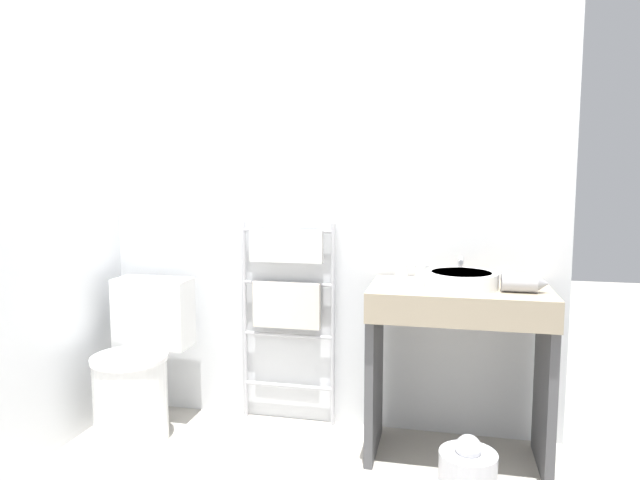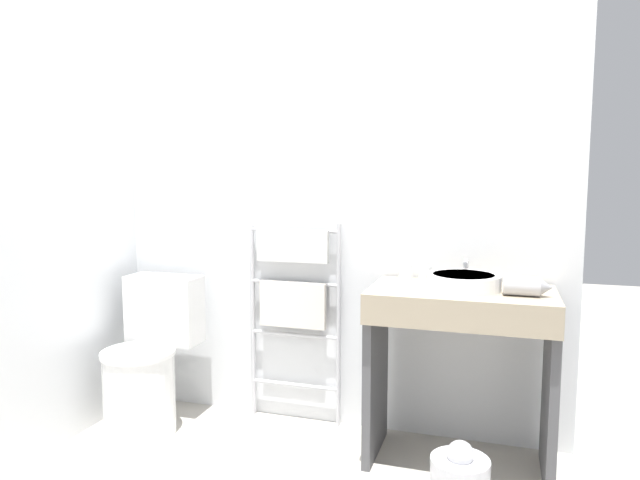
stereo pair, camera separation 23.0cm
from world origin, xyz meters
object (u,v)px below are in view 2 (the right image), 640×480
(toilet, at_px, (148,364))
(towel_radiator, at_px, (293,289))
(hair_dryer, at_px, (524,285))
(sink_basin, at_px, (463,281))
(cup_near_wall, at_px, (405,272))
(cup_near_edge, at_px, (425,274))

(toilet, distance_m, towel_radiator, 0.86)
(towel_radiator, height_order, hair_dryer, towel_radiator)
(toilet, distance_m, sink_basin, 1.69)
(cup_near_wall, xyz_separation_m, hair_dryer, (0.54, -0.20, 0.00))
(toilet, bearing_deg, cup_near_edge, 8.81)
(cup_near_wall, bearing_deg, towel_radiator, 174.99)
(sink_basin, height_order, hair_dryer, hair_dryer)
(hair_dryer, bearing_deg, cup_near_wall, 160.01)
(toilet, height_order, hair_dryer, hair_dryer)
(cup_near_edge, distance_m, hair_dryer, 0.47)
(towel_radiator, distance_m, hair_dryer, 1.19)
(towel_radiator, bearing_deg, hair_dryer, -12.29)
(toilet, height_order, towel_radiator, towel_radiator)
(sink_basin, distance_m, cup_near_edge, 0.23)
(hair_dryer, bearing_deg, towel_radiator, 167.71)
(towel_radiator, relative_size, hair_dryer, 5.47)
(toilet, height_order, cup_near_edge, cup_near_edge)
(toilet, bearing_deg, cup_near_wall, 10.65)
(sink_basin, bearing_deg, towel_radiator, 166.80)
(cup_near_edge, xyz_separation_m, hair_dryer, (0.44, -0.17, 0.00))
(sink_basin, height_order, cup_near_edge, cup_near_edge)
(toilet, xyz_separation_m, towel_radiator, (0.71, 0.30, 0.39))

